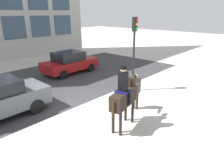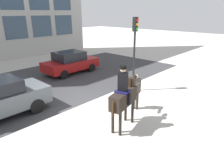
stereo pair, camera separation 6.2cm
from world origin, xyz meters
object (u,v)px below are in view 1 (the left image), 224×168
at_px(pedestrian_bystander, 136,89).
at_px(street_car_far_lane, 70,62).
at_px(mounted_horse_lead, 124,96).
at_px(traffic_light, 134,43).

distance_m(pedestrian_bystander, street_car_far_lane, 7.24).
distance_m(mounted_horse_lead, traffic_light, 4.17).
relative_size(pedestrian_bystander, street_car_far_lane, 0.42).
xyz_separation_m(mounted_horse_lead, traffic_light, (3.35, 2.04, 1.39)).
bearing_deg(traffic_light, mounted_horse_lead, -148.63).
bearing_deg(pedestrian_bystander, street_car_far_lane, -122.77).
xyz_separation_m(mounted_horse_lead, street_car_far_lane, (3.13, 7.64, -0.52)).
bearing_deg(pedestrian_bystander, mounted_horse_lead, -0.14).
relative_size(mounted_horse_lead, street_car_far_lane, 0.63).
height_order(street_car_far_lane, traffic_light, traffic_light).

